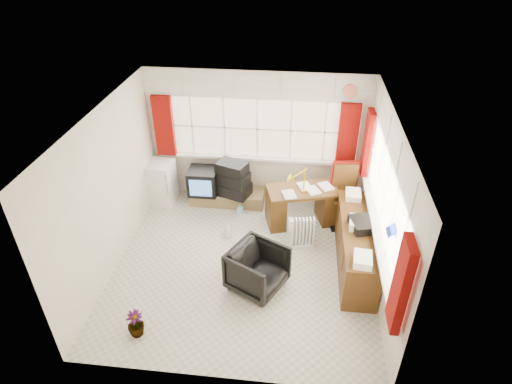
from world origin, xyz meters
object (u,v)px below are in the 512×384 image
Objects in this scene: crt_tv at (203,181)px; radiator at (302,236)px; task_chair at (344,191)px; desk at (302,204)px; office_chair at (258,269)px; tv_bench at (227,196)px; mini_fridge at (161,183)px; credenza at (356,245)px; desk_lamp at (305,175)px.

radiator is at bearing -30.10° from crt_tv.
desk is at bearing -169.07° from task_chair.
office_chair is 1.31× the size of radiator.
desk is 1.52m from tv_bench.
radiator is at bearing -21.64° from mini_fridge.
desk is 0.95× the size of tv_bench.
mini_fridge is at bearing 73.07° from office_chair.
desk is 1.77× the size of office_chair.
tv_bench is at bearing 11.52° from crt_tv.
office_chair is at bearing -156.14° from credenza.
desk_lamp is at bearing -76.49° from desk.
mini_fridge is at bearing 172.14° from desk.
task_chair is 1.16m from radiator.
credenza is 2.39× the size of mini_fridge.
tv_bench is at bearing 140.88° from radiator.
desk is at bearing 8.17° from office_chair.
credenza is (0.84, -0.99, -0.63)m from desk_lamp.
desk is 2.31× the size of radiator.
tv_bench is at bearing 5.07° from mini_fridge.
desk is 1.90m from crt_tv.
office_chair is 2.43m from crt_tv.
credenza is (0.82, -0.34, 0.15)m from radiator.
crt_tv is at bearing 174.46° from task_chair.
task_chair is 1.21m from credenza.
task_chair is at bearing 50.61° from radiator.
desk_lamp is 0.85× the size of crt_tv.
task_chair is 0.82× the size of tv_bench.
tv_bench is 1.67× the size of mini_fridge.
task_chair is 2.00× the size of radiator.
task_chair is 0.58× the size of credenza.
credenza reaches higher than crt_tv.
radiator is 2.20m from crt_tv.
credenza reaches higher than office_chair.
credenza reaches higher than desk.
office_chair is at bearing -110.66° from desk_lamp.
desk is 2.47× the size of crt_tv.
desk_lamp reaches higher than desk.
credenza is 3.71× the size of crt_tv.
tv_bench is (-0.82, 2.17, -0.22)m from office_chair.
desk_lamp is at bearing -13.32° from crt_tv.
desk_lamp is at bearing -8.89° from mini_fridge.
office_chair is at bearing -123.05° from radiator.
credenza is at bearing -21.77° from mini_fridge.
radiator is at bearing -39.12° from tv_bench.
tv_bench is 1.29m from mini_fridge.
mini_fridge is at bearing -174.93° from tv_bench.
office_chair is 1.18m from radiator.
credenza is at bearing -49.52° from desk_lamp.
radiator is at bearing -88.07° from desk_lamp.
desk_lamp is at bearing -20.30° from tv_bench.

